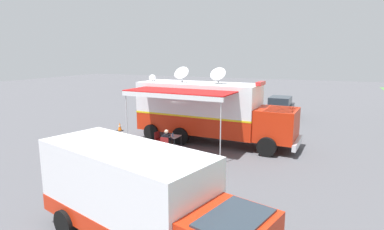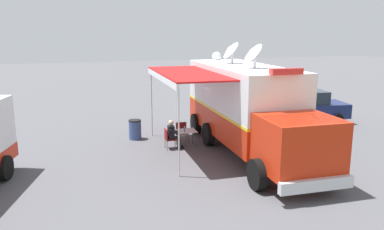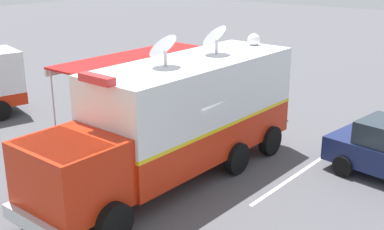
{
  "view_description": "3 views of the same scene",
  "coord_description": "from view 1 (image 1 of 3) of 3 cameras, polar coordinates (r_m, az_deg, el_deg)",
  "views": [
    {
      "loc": [
        17.29,
        7.1,
        5.19
      ],
      "look_at": [
        -0.02,
        -0.41,
        1.53
      ],
      "focal_mm": 29.7,
      "sensor_mm": 36.0,
      "label": 1
    },
    {
      "loc": [
        6.94,
        14.5,
        4.88
      ],
      "look_at": [
        1.99,
        -0.55,
        1.42
      ],
      "focal_mm": 35.89,
      "sensor_mm": 36.0,
      "label": 2
    },
    {
      "loc": [
        -8.65,
        11.55,
        6.52
      ],
      "look_at": [
        0.82,
        -0.97,
        1.36
      ],
      "focal_mm": 46.25,
      "sensor_mm": 36.0,
      "label": 3
    }
  ],
  "objects": [
    {
      "name": "ground_plane",
      "position": [
        19.4,
        1.1,
        -4.56
      ],
      "size": [
        100.0,
        100.0,
        0.0
      ],
      "primitive_type": "plane",
      "color": "#515156"
    },
    {
      "name": "water_bottle",
      "position": [
        17.36,
        -3.46,
        -3.59
      ],
      "size": [
        0.07,
        0.07,
        0.22
      ],
      "color": "#4C99D8",
      "rests_on": "folding_table"
    },
    {
      "name": "folding_chair_at_table",
      "position": [
        16.91,
        -4.76,
        -5.13
      ],
      "size": [
        0.5,
        0.5,
        0.87
      ],
      "color": "maroon",
      "rests_on": "ground"
    },
    {
      "name": "car_far_corner",
      "position": [
        26.67,
        15.46,
        1.26
      ],
      "size": [
        4.24,
        2.09,
        1.76
      ],
      "color": "#2D2D33",
      "rests_on": "ground"
    },
    {
      "name": "trash_bin",
      "position": [
        17.04,
        -12.31,
        -5.42
      ],
      "size": [
        0.57,
        0.57,
        0.91
      ],
      "color": "#384C7F",
      "rests_on": "ground"
    },
    {
      "name": "command_truck",
      "position": [
        18.64,
        3.17,
        0.93
      ],
      "size": [
        5.13,
        9.6,
        4.53
      ],
      "color": "red",
      "rests_on": "ground"
    },
    {
      "name": "support_truck",
      "position": [
        8.88,
        -9.58,
        -14.54
      ],
      "size": [
        3.73,
        7.1,
        2.7
      ],
      "color": "white",
      "rests_on": "ground"
    },
    {
      "name": "seated_responder",
      "position": [
        17.03,
        -4.44,
        -4.52
      ],
      "size": [
        0.68,
        0.57,
        1.25
      ],
      "color": "black",
      "rests_on": "ground"
    },
    {
      "name": "folding_chair_beside_table",
      "position": [
        18.03,
        -5.98,
        -4.13
      ],
      "size": [
        0.5,
        0.5,
        0.87
      ],
      "color": "maroon",
      "rests_on": "ground"
    },
    {
      "name": "folding_table",
      "position": [
        17.57,
        -3.63,
        -3.96
      ],
      "size": [
        0.84,
        0.84,
        0.73
      ],
      "color": "silver",
      "rests_on": "ground"
    },
    {
      "name": "traffic_cone",
      "position": [
        22.23,
        -12.84,
        -2.08
      ],
      "size": [
        0.36,
        0.36,
        0.58
      ],
      "color": "black",
      "rests_on": "ground"
    },
    {
      "name": "lot_stripe",
      "position": [
        22.42,
        0.73,
        -2.41
      ],
      "size": [
        0.35,
        4.8,
        0.01
      ],
      "primitive_type": "cube",
      "rotation": [
        0.0,
        0.0,
        -0.05
      ],
      "color": "silver",
      "rests_on": "ground"
    },
    {
      "name": "car_behind_truck",
      "position": [
        25.17,
        -0.48,
        1.1
      ],
      "size": [
        4.43,
        2.51,
        1.76
      ],
      "color": "navy",
      "rests_on": "ground"
    }
  ]
}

